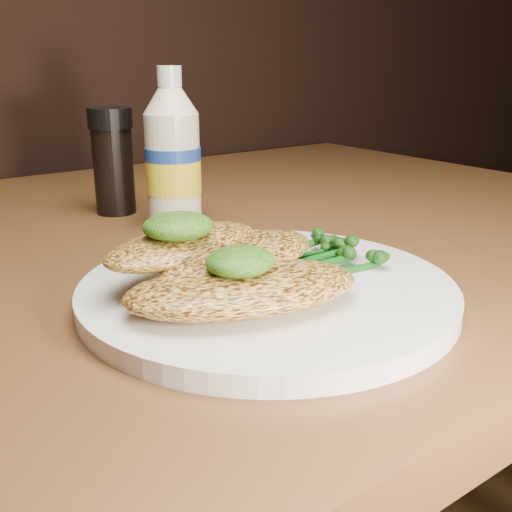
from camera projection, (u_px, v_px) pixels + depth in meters
plate at (267, 291)px, 0.46m from camera, size 0.28×0.28×0.01m
chicken_front at (243, 288)px, 0.41m from camera, size 0.18×0.13×0.03m
chicken_mid at (240, 256)px, 0.45m from camera, size 0.16×0.10×0.02m
chicken_back at (184, 245)px, 0.45m from camera, size 0.15×0.10×0.02m
pesto_front at (240, 261)px, 0.40m from camera, size 0.06×0.06×0.02m
pesto_back at (178, 226)px, 0.44m from camera, size 0.06×0.06×0.02m
broccolini_bundle at (300, 257)px, 0.48m from camera, size 0.14×0.11×0.02m
mayo_bottle at (172, 149)px, 0.63m from camera, size 0.07×0.07×0.17m
pepper_grinder at (113, 161)px, 0.69m from camera, size 0.06×0.06×0.12m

